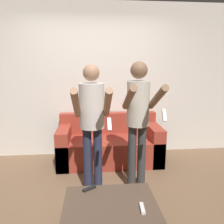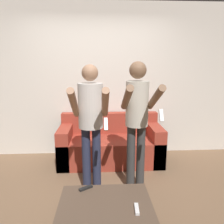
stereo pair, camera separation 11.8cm
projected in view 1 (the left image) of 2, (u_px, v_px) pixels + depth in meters
The scene contains 8 objects.
ground_plane at pixel (99, 201), 2.69m from camera, with size 14.00×14.00×0.00m, color brown.
wall_back at pixel (95, 81), 3.92m from camera, with size 6.40×0.06×2.70m.
couch at pixel (110, 145), 3.76m from camera, with size 1.71×0.77×0.80m.
person_standing_left at pixel (92, 116), 2.70m from camera, with size 0.43×0.71×1.65m.
person_standing_right at pixel (138, 114), 2.74m from camera, with size 0.41×0.71×1.68m.
coffee_table at pixel (110, 206), 2.08m from camera, with size 0.89×0.64×0.35m.
remote_near at pixel (142, 208), 1.98m from camera, with size 0.05×0.15×0.02m.
remote_far at pixel (89, 188), 2.29m from camera, with size 0.15×0.11×0.02m.
Camera 1 is at (-0.07, -2.40, 1.64)m, focal length 35.00 mm.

